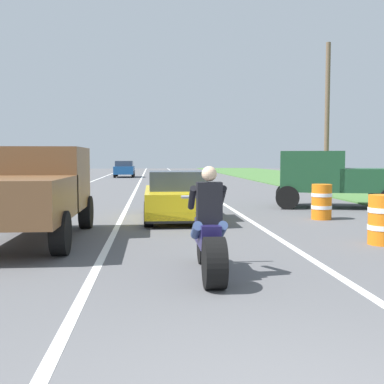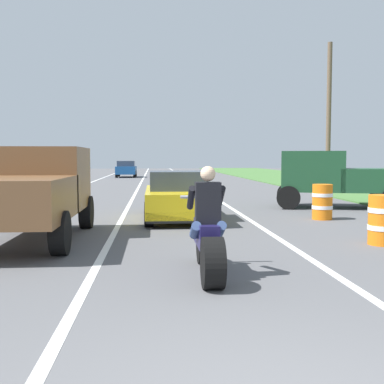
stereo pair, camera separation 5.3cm
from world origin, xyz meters
TOP-DOWN VIEW (x-y plane):
  - lane_stripe_left_solid at (-5.40, 20.00)m, footprint 0.14×120.00m
  - lane_stripe_right_solid at (1.80, 20.00)m, footprint 0.14×120.00m
  - lane_stripe_centre_dashed at (-1.80, 20.00)m, footprint 0.14×120.00m
  - motorcycle_with_rider at (-0.10, 4.14)m, footprint 0.70×2.21m
  - sports_car_yellow at (-0.20, 10.95)m, footprint 1.84×4.30m
  - pickup_truck_left_lane_brown at (-3.42, 7.57)m, footprint 2.02×4.80m
  - pickup_truck_right_shoulder_dark_green at (5.58, 13.61)m, footprint 5.14×3.14m
  - utility_pole_roadside at (8.06, 21.40)m, footprint 0.24×0.24m
  - construction_barrel_nearest at (3.69, 6.51)m, footprint 0.58×0.58m
  - construction_barrel_mid at (3.88, 10.49)m, footprint 0.58×0.58m
  - distant_car_far_ahead at (-3.42, 41.79)m, footprint 1.80×4.00m

SIDE VIEW (x-z plane):
  - lane_stripe_left_solid at x=-5.40m, z-range 0.00..0.01m
  - lane_stripe_right_solid at x=1.80m, z-range 0.00..0.01m
  - lane_stripe_centre_dashed at x=-1.80m, z-range 0.00..0.01m
  - construction_barrel_nearest at x=3.69m, z-range 0.00..1.00m
  - construction_barrel_mid at x=3.88m, z-range 0.00..1.00m
  - motorcycle_with_rider at x=-0.10m, z-range -0.22..1.40m
  - sports_car_yellow at x=-0.20m, z-range -0.05..1.31m
  - distant_car_far_ahead at x=-3.42m, z-range 0.02..1.52m
  - pickup_truck_left_lane_brown at x=-3.42m, z-range 0.12..2.10m
  - pickup_truck_right_shoulder_dark_green at x=5.58m, z-range 0.12..2.10m
  - utility_pole_roadside at x=8.06m, z-range 0.00..7.60m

